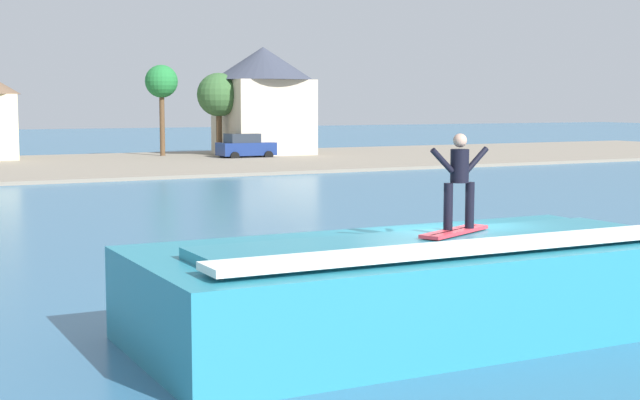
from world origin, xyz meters
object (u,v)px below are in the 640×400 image
at_px(car_far_shore, 245,146).
at_px(tree_tall_bare, 219,95).
at_px(surfer, 459,176).
at_px(wave_crest, 417,287).
at_px(surfboard, 455,231).
at_px(tree_short_bushy, 161,83).
at_px(house_gabled_white, 263,96).

relative_size(car_far_shore, tree_tall_bare, 0.64).
bearing_deg(tree_tall_bare, car_far_shore, -70.69).
bearing_deg(tree_tall_bare, surfer, -106.49).
height_order(wave_crest, tree_tall_bare, tree_tall_bare).
height_order(wave_crest, surfboard, surfboard).
distance_m(car_far_shore, tree_short_bushy, 7.77).
xyz_separation_m(wave_crest, house_gabled_white, (19.17, 50.19, 3.63)).
bearing_deg(tree_short_bushy, car_far_shore, -42.82).
distance_m(wave_crest, tree_tall_bare, 52.42).
distance_m(house_gabled_white, tree_tall_bare, 3.65).
height_order(wave_crest, surfer, surfer).
bearing_deg(tree_short_bushy, house_gabled_white, -10.83).
bearing_deg(tree_tall_bare, wave_crest, -107.28).
relative_size(wave_crest, car_far_shore, 2.48).
distance_m(surfboard, tree_short_bushy, 53.26).
bearing_deg(surfer, tree_short_bushy, 77.90).
distance_m(surfboard, car_far_shore, 50.20).
height_order(tree_tall_bare, tree_short_bushy, tree_short_bushy).
distance_m(house_gabled_white, tree_short_bushy, 7.57).
relative_size(surfer, tree_tall_bare, 0.27).
xyz_separation_m(car_far_shore, tree_tall_bare, (-0.93, 2.66, 3.59)).
bearing_deg(tree_short_bushy, wave_crest, -102.87).
height_order(surfboard, tree_short_bushy, tree_short_bushy).
relative_size(wave_crest, house_gabled_white, 1.20).
xyz_separation_m(wave_crest, tree_short_bushy, (11.79, 51.60, 4.56)).
bearing_deg(surfer, tree_tall_bare, 73.51).
bearing_deg(wave_crest, surfer, -22.85).
distance_m(wave_crest, car_far_shore, 50.05).
bearing_deg(tree_tall_bare, house_gabled_white, 4.06).
xyz_separation_m(surfboard, car_far_shore, (15.92, 47.60, -0.88)).
distance_m(surfboard, tree_tall_bare, 52.52).
height_order(surfer, car_far_shore, surfer).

